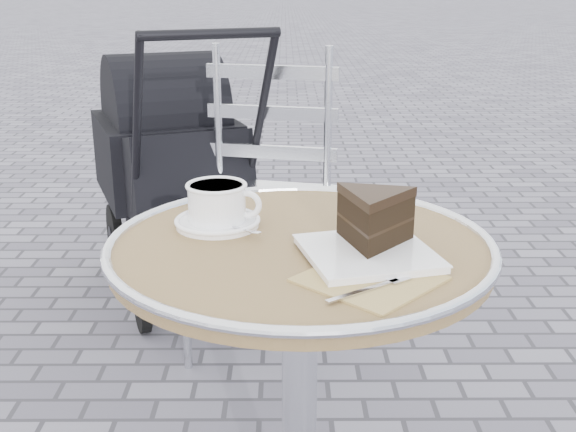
{
  "coord_description": "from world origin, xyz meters",
  "views": [
    {
      "loc": [
        -0.03,
        -1.24,
        1.2
      ],
      "look_at": [
        -0.02,
        0.01,
        0.78
      ],
      "focal_mm": 45.0,
      "sensor_mm": 36.0,
      "label": 1
    }
  ],
  "objects_px": {
    "cake_plate_set": "(372,226)",
    "baby_stroller": "(174,171)",
    "cafe_table": "(300,323)",
    "bistro_chair": "(266,164)",
    "cappuccino_set": "(218,207)"
  },
  "relations": [
    {
      "from": "cafe_table",
      "to": "baby_stroller",
      "type": "bearing_deg",
      "value": 107.39
    },
    {
      "from": "cafe_table",
      "to": "baby_stroller",
      "type": "xyz_separation_m",
      "value": [
        -0.46,
        1.47,
        -0.09
      ]
    },
    {
      "from": "cafe_table",
      "to": "baby_stroller",
      "type": "distance_m",
      "value": 1.55
    },
    {
      "from": "bistro_chair",
      "to": "cake_plate_set",
      "type": "bearing_deg",
      "value": -65.92
    },
    {
      "from": "cake_plate_set",
      "to": "cappuccino_set",
      "type": "bearing_deg",
      "value": 137.4
    },
    {
      "from": "bistro_chair",
      "to": "baby_stroller",
      "type": "xyz_separation_m",
      "value": [
        -0.37,
        0.43,
        -0.14
      ]
    },
    {
      "from": "cappuccino_set",
      "to": "cake_plate_set",
      "type": "xyz_separation_m",
      "value": [
        0.28,
        -0.15,
        0.01
      ]
    },
    {
      "from": "bistro_chair",
      "to": "baby_stroller",
      "type": "relative_size",
      "value": 0.89
    },
    {
      "from": "cafe_table",
      "to": "bistro_chair",
      "type": "xyz_separation_m",
      "value": [
        -0.09,
        1.04,
        0.04
      ]
    },
    {
      "from": "cappuccino_set",
      "to": "cafe_table",
      "type": "bearing_deg",
      "value": -20.93
    },
    {
      "from": "cake_plate_set",
      "to": "bistro_chair",
      "type": "distance_m",
      "value": 1.13
    },
    {
      "from": "cafe_table",
      "to": "baby_stroller",
      "type": "relative_size",
      "value": 0.67
    },
    {
      "from": "cafe_table",
      "to": "bistro_chair",
      "type": "relative_size",
      "value": 0.75
    },
    {
      "from": "cake_plate_set",
      "to": "baby_stroller",
      "type": "relative_size",
      "value": 0.33
    },
    {
      "from": "cappuccino_set",
      "to": "bistro_chair",
      "type": "xyz_separation_m",
      "value": [
        0.07,
        0.95,
        -0.16
      ]
    }
  ]
}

